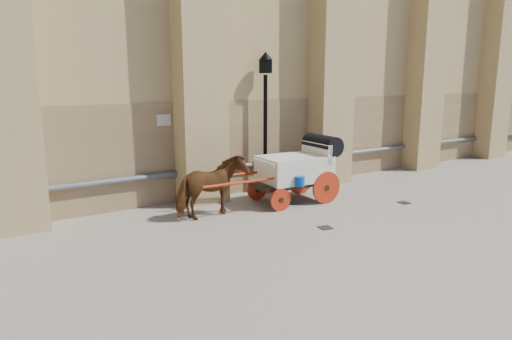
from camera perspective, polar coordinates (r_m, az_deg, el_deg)
ground at (r=11.51m, az=5.81°, el=-7.32°), size 90.00×90.00×0.00m
horse at (r=12.22m, az=-5.59°, el=-2.17°), size 2.07×1.16×1.65m
carriage at (r=13.81m, az=5.36°, el=0.43°), size 4.56×1.64×1.97m
street_lamp at (r=14.64m, az=1.17°, el=6.40°), size 0.42×0.42×4.49m
drain_grate_near at (r=11.64m, az=8.66°, el=-7.14°), size 0.38×0.38×0.01m
drain_grate_far at (r=14.45m, az=18.01°, el=-3.90°), size 0.33×0.33×0.01m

